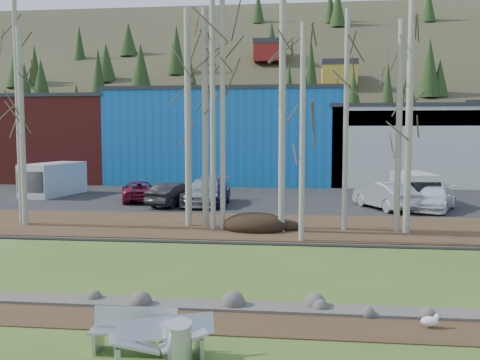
# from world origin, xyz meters

# --- Properties ---
(dirt_strip) EXTENTS (80.00, 1.80, 0.03)m
(dirt_strip) POSITION_xyz_m (0.00, 2.10, 0.01)
(dirt_strip) COLOR #382616
(dirt_strip) RESTS_ON ground
(near_bank_rocks) EXTENTS (80.00, 0.80, 0.50)m
(near_bank_rocks) POSITION_xyz_m (0.00, 3.10, 0.00)
(near_bank_rocks) COLOR #47423D
(near_bank_rocks) RESTS_ON ground
(river) EXTENTS (80.00, 8.00, 0.90)m
(river) POSITION_xyz_m (0.00, 7.20, 0.00)
(river) COLOR black
(river) RESTS_ON ground
(far_bank_rocks) EXTENTS (80.00, 0.80, 0.46)m
(far_bank_rocks) POSITION_xyz_m (0.00, 11.30, 0.00)
(far_bank_rocks) COLOR #47423D
(far_bank_rocks) RESTS_ON ground
(far_bank) EXTENTS (80.00, 7.00, 0.15)m
(far_bank) POSITION_xyz_m (0.00, 14.50, 0.07)
(far_bank) COLOR #382616
(far_bank) RESTS_ON ground
(parking_lot) EXTENTS (80.00, 14.00, 0.14)m
(parking_lot) POSITION_xyz_m (0.00, 25.00, 0.07)
(parking_lot) COLOR black
(parking_lot) RESTS_ON ground
(building_brick) EXTENTS (16.32, 12.24, 7.80)m
(building_brick) POSITION_xyz_m (-24.00, 39.00, 3.91)
(building_brick) COLOR maroon
(building_brick) RESTS_ON ground
(building_blue) EXTENTS (20.40, 12.24, 8.30)m
(building_blue) POSITION_xyz_m (-6.00, 39.00, 4.16)
(building_blue) COLOR blue
(building_blue) RESTS_ON ground
(building_white) EXTENTS (18.36, 12.24, 6.80)m
(building_white) POSITION_xyz_m (12.00, 38.98, 3.41)
(building_white) COLOR silver
(building_white) RESTS_ON ground
(hillside) EXTENTS (160.00, 72.00, 35.00)m
(hillside) POSITION_xyz_m (0.00, 84.00, 17.50)
(hillside) COLOR #2D281A
(hillside) RESTS_ON ground
(bench_intact) EXTENTS (1.77, 0.58, 0.88)m
(bench_intact) POSITION_xyz_m (-2.75, 0.23, 0.44)
(bench_intact) COLOR #AAADAF
(bench_intact) RESTS_ON ground
(bench_damaged) EXTENTS (1.98, 1.30, 0.84)m
(bench_damaged) POSITION_xyz_m (-2.06, -0.20, 0.43)
(bench_damaged) COLOR #AAADAF
(bench_damaged) RESTS_ON ground
(litter_bin) EXTENTS (0.49, 0.49, 0.81)m
(litter_bin) POSITION_xyz_m (-1.64, -0.42, 0.41)
(litter_bin) COLOR #AAADAF
(litter_bin) RESTS_ON ground
(seagull) EXTENTS (0.47, 0.22, 0.34)m
(seagull) POSITION_xyz_m (3.58, 2.20, 0.19)
(seagull) COLOR gold
(seagull) RESTS_ON ground
(dirt_mound) EXTENTS (2.89, 2.04, 0.57)m
(dirt_mound) POSITION_xyz_m (-1.39, 13.40, 0.43)
(dirt_mound) COLOR black
(dirt_mound) RESTS_ON far_bank
(birch_0) EXTENTS (0.25, 0.25, 9.10)m
(birch_0) POSITION_xyz_m (-12.27, 13.45, 4.70)
(birch_0) COLOR #ACAA9A
(birch_0) RESTS_ON far_bank
(birch_1) EXTENTS (0.22, 0.22, 10.90)m
(birch_1) POSITION_xyz_m (-12.63, 13.81, 5.60)
(birch_1) COLOR #ACAA9A
(birch_1) RESTS_ON far_bank
(birch_2) EXTENTS (0.30, 0.30, 9.94)m
(birch_2) POSITION_xyz_m (-3.78, 14.18, 5.12)
(birch_2) COLOR #ACAA9A
(birch_2) RESTS_ON far_bank
(birch_3) EXTENTS (0.23, 0.23, 11.14)m
(birch_3) POSITION_xyz_m (-3.30, 13.40, 5.72)
(birch_3) COLOR #ACAA9A
(birch_3) RESTS_ON far_bank
(birch_4) EXTENTS (0.29, 0.29, 10.52)m
(birch_4) POSITION_xyz_m (-0.23, 13.16, 5.41)
(birch_4) COLOR #ACAA9A
(birch_4) RESTS_ON far_bank
(birch_5) EXTENTS (0.23, 0.23, 9.67)m
(birch_5) POSITION_xyz_m (2.55, 13.91, 4.99)
(birch_5) COLOR #ACAA9A
(birch_5) RESTS_ON far_bank
(birch_6) EXTENTS (0.22, 0.22, 8.61)m
(birch_6) POSITION_xyz_m (0.65, 11.30, 4.45)
(birch_6) COLOR #ACAA9A
(birch_6) RESTS_ON far_bank
(birch_7) EXTENTS (0.29, 0.29, 11.02)m
(birch_7) POSITION_xyz_m (5.17, 13.50, 5.66)
(birch_7) COLOR #ACAA9A
(birch_7) RESTS_ON far_bank
(birch_8) EXTENTS (0.27, 0.27, 9.15)m
(birch_8) POSITION_xyz_m (4.82, 13.90, 4.73)
(birch_8) COLOR #ACAA9A
(birch_8) RESTS_ON far_bank
(birch_10) EXTENTS (0.23, 0.23, 11.14)m
(birch_10) POSITION_xyz_m (-2.86, 13.40, 5.72)
(birch_10) COLOR #ACAA9A
(birch_10) RESTS_ON far_bank
(birch_11) EXTENTS (0.30, 0.30, 9.94)m
(birch_11) POSITION_xyz_m (-4.59, 14.18, 5.12)
(birch_11) COLOR #ACAA9A
(birch_11) RESTS_ON far_bank
(car_0) EXTENTS (2.84, 4.47, 1.39)m
(car_0) POSITION_xyz_m (-6.79, 20.72, 0.84)
(car_0) COLOR black
(car_0) RESTS_ON parking_lot
(car_1) EXTENTS (3.50, 5.02, 1.27)m
(car_1) POSITION_xyz_m (-9.62, 22.69, 0.78)
(car_1) COLOR maroon
(car_1) RESTS_ON parking_lot
(car_2) EXTENTS (2.53, 5.60, 1.59)m
(car_2) POSITION_xyz_m (-5.06, 21.53, 0.94)
(car_2) COLOR #9A9DA3
(car_2) RESTS_ON parking_lot
(car_3) EXTENTS (1.94, 4.18, 1.39)m
(car_3) POSITION_xyz_m (-4.52, 21.14, 0.83)
(car_3) COLOR #1E184A
(car_3) RESTS_ON parking_lot
(car_4) EXTENTS (3.37, 4.99, 1.56)m
(car_4) POSITION_xyz_m (5.35, 20.76, 0.92)
(car_4) COLOR #BBBABD
(car_4) RESTS_ON parking_lot
(car_5) EXTENTS (4.03, 5.18, 1.31)m
(car_5) POSITION_xyz_m (6.78, 23.51, 0.79)
(car_5) COLOR #232325
(car_5) RESTS_ON parking_lot
(car_6) EXTENTS (3.55, 4.96, 1.33)m
(car_6) POSITION_xyz_m (7.98, 20.50, 0.81)
(car_6) COLOR white
(car_6) RESTS_ON parking_lot
(van_white) EXTENTS (2.22, 4.51, 1.91)m
(van_white) POSITION_xyz_m (7.43, 22.94, 1.09)
(van_white) COLOR silver
(van_white) RESTS_ON parking_lot
(van_grey) EXTENTS (2.87, 5.37, 2.23)m
(van_grey) POSITION_xyz_m (-16.51, 24.88, 1.26)
(van_grey) COLOR silver
(van_grey) RESTS_ON parking_lot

